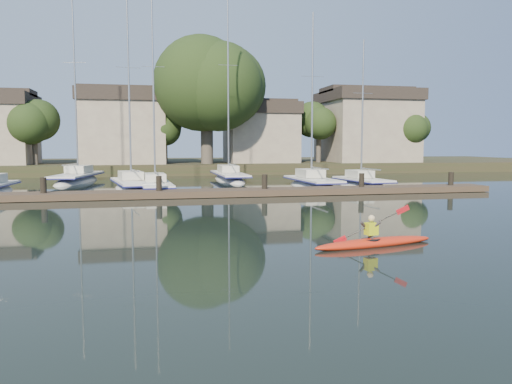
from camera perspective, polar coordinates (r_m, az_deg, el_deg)
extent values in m
plane|color=black|center=(14.71, 1.75, -6.15)|extent=(160.00, 160.00, 0.00)
ellipsoid|color=#B23E0D|center=(15.04, 13.42, -5.69)|extent=(4.07, 1.32, 0.31)
cylinder|color=black|center=(14.94, 13.01, -5.37)|extent=(0.71, 0.71, 0.08)
imported|color=#292427|center=(14.88, 13.04, -4.16)|extent=(0.27, 0.35, 0.87)
cube|color=#B9C612|center=(14.88, 13.04, -4.11)|extent=(0.38, 0.31, 0.36)
sphere|color=#CEB280|center=(14.83, 13.06, -2.95)|extent=(0.20, 0.20, 0.20)
cube|color=#483729|center=(28.33, -4.94, -0.09)|extent=(34.00, 2.00, 0.35)
cylinder|color=black|center=(28.67, -23.09, -0.25)|extent=(0.32, 0.32, 1.80)
cylinder|color=black|center=(28.12, -11.02, -0.01)|extent=(0.32, 0.32, 1.80)
cylinder|color=black|center=(28.84, 0.99, 0.23)|extent=(0.32, 0.32, 1.80)
cylinder|color=black|center=(30.73, 11.96, 0.44)|extent=(0.32, 0.32, 1.80)
cylinder|color=black|center=(33.61, 21.36, 0.60)|extent=(0.32, 0.32, 1.80)
ellipsoid|color=silver|center=(33.45, -13.98, -0.30)|extent=(3.49, 8.51, 1.85)
cube|color=silver|center=(33.37, -14.01, 1.19)|extent=(3.13, 7.03, 0.14)
cube|color=navy|center=(33.38, -14.01, 1.06)|extent=(3.24, 7.20, 0.08)
cube|color=#BAB9AA|center=(33.84, -14.15, 1.86)|extent=(1.76, 2.52, 0.54)
cylinder|color=#9EA0A5|center=(33.70, -14.31, 11.26)|extent=(0.12, 0.12, 11.69)
cylinder|color=#9EA0A5|center=(32.10, -13.73, 2.43)|extent=(0.64, 3.11, 0.08)
cylinder|color=#9EA0A5|center=(33.87, -14.37, 13.62)|extent=(1.54, 0.31, 0.03)
ellipsoid|color=silver|center=(32.27, -11.39, -0.41)|extent=(2.39, 8.17, 1.70)
cube|color=silver|center=(32.20, -11.41, 1.02)|extent=(2.21, 6.72, 0.13)
cube|color=navy|center=(32.20, -11.41, 0.89)|extent=(2.29, 6.88, 0.07)
cube|color=#BAB9AA|center=(32.65, -11.49, 1.66)|extent=(1.40, 2.33, 0.49)
cylinder|color=#9EA0A5|center=(32.52, -11.65, 11.42)|extent=(0.11, 0.11, 11.65)
cylinder|color=#9EA0A5|center=(30.94, -11.28, 2.17)|extent=(0.27, 3.06, 0.07)
cylinder|color=#9EA0A5|center=(32.69, -11.70, 13.86)|extent=(1.43, 0.12, 0.03)
ellipsoid|color=silver|center=(34.46, 6.48, -0.03)|extent=(2.49, 8.18, 1.92)
cube|color=silver|center=(34.38, 6.49, 1.48)|extent=(2.32, 6.72, 0.14)
cube|color=navy|center=(34.39, 6.49, 1.35)|extent=(2.41, 6.89, 0.08)
cube|color=#BAB9AA|center=(34.81, 6.22, 2.15)|extent=(1.52, 2.33, 0.56)
cylinder|color=#9EA0A5|center=(34.67, 6.45, 10.81)|extent=(0.12, 0.12, 11.13)
cylinder|color=#9EA0A5|center=(33.21, 7.26, 2.73)|extent=(0.22, 3.08, 0.08)
cylinder|color=#9EA0A5|center=(34.82, 6.48, 13.00)|extent=(1.62, 0.10, 0.03)
ellipsoid|color=silver|center=(35.35, 12.05, 0.07)|extent=(2.70, 6.78, 1.79)
cube|color=silver|center=(35.28, 12.08, 1.44)|extent=(2.47, 5.59, 0.13)
cube|color=navy|center=(35.29, 12.07, 1.32)|extent=(2.56, 5.73, 0.08)
cube|color=#BAB9AA|center=(35.60, 11.77, 2.04)|extent=(1.52, 1.98, 0.52)
cylinder|color=#9EA0A5|center=(35.44, 12.07, 9.16)|extent=(0.11, 0.11, 9.43)
cylinder|color=#9EA0A5|center=(34.39, 12.93, 2.57)|extent=(0.35, 2.50, 0.08)
cylinder|color=#9EA0A5|center=(35.53, 12.11, 10.98)|extent=(1.50, 0.20, 0.03)
ellipsoid|color=silver|center=(41.22, -19.74, 0.57)|extent=(3.74, 9.76, 2.01)
cube|color=silver|center=(41.16, -19.78, 1.89)|extent=(3.36, 8.05, 0.15)
cube|color=navy|center=(41.16, -19.78, 1.78)|extent=(3.47, 8.26, 0.08)
cube|color=#BAB9AA|center=(41.68, -19.57, 2.48)|extent=(1.90, 2.87, 0.58)
cylinder|color=#9EA0A5|center=(41.61, -19.98, 11.50)|extent=(0.13, 0.13, 13.77)
cylinder|color=#9EA0A5|center=(39.76, -20.43, 2.98)|extent=(0.67, 3.59, 0.08)
cylinder|color=#9EA0A5|center=(41.82, -20.06, 13.74)|extent=(1.68, 0.31, 0.03)
ellipsoid|color=silver|center=(40.81, -3.07, 0.88)|extent=(2.24, 10.02, 1.90)
cube|color=silver|center=(40.75, -3.08, 2.14)|extent=(2.12, 8.22, 0.14)
cube|color=navy|center=(40.76, -3.07, 2.02)|extent=(2.20, 8.42, 0.08)
cube|color=#BAB9AA|center=(41.32, -3.22, 2.69)|extent=(1.44, 2.82, 0.55)
cylinder|color=#9EA0A5|center=(41.23, -3.20, 11.97)|extent=(0.12, 0.12, 13.98)
cylinder|color=#9EA0A5|center=(39.24, -2.71, 3.17)|extent=(0.14, 3.80, 0.08)
cylinder|color=#9EA0A5|center=(41.45, -3.21, 14.28)|extent=(1.60, 0.05, 0.03)
cube|color=#222E17|center=(58.14, -8.54, 3.06)|extent=(90.00, 24.00, 1.00)
cube|color=#9E937E|center=(52.07, -14.85, 6.50)|extent=(8.00, 8.00, 6.00)
cube|color=#2E2621|center=(52.26, -14.95, 10.45)|extent=(8.40, 8.40, 1.20)
cube|color=#9E937E|center=(53.23, 0.48, 6.13)|extent=(7.00, 7.00, 5.00)
cube|color=#2E2621|center=(53.35, 0.48, 9.46)|extent=(7.35, 7.35, 1.20)
cube|color=#9E937E|center=(57.03, 12.42, 6.71)|extent=(9.00, 9.00, 6.50)
cube|color=#2E2621|center=(57.24, 12.51, 10.57)|extent=(9.45, 9.45, 1.20)
cylinder|color=#504B40|center=(49.29, -5.63, 6.14)|extent=(1.20, 1.20, 5.00)
sphere|color=black|center=(49.60, -5.69, 11.93)|extent=(8.50, 8.50, 8.50)
cylinder|color=#504B40|center=(51.10, -23.94, 4.55)|extent=(0.48, 0.48, 3.00)
sphere|color=black|center=(51.14, -24.05, 7.35)|extent=(3.40, 3.40, 3.40)
cylinder|color=#504B40|center=(49.51, -10.30, 4.80)|extent=(0.38, 0.38, 2.80)
sphere|color=black|center=(49.54, -10.35, 7.35)|extent=(2.72, 2.72, 2.72)
cylinder|color=#504B40|center=(53.41, 7.15, 5.11)|extent=(0.50, 0.50, 3.20)
sphere|color=black|center=(53.45, 7.19, 7.96)|extent=(3.57, 3.57, 3.57)
cylinder|color=#504B40|center=(56.14, 17.38, 4.62)|extent=(0.41, 0.41, 2.60)
sphere|color=black|center=(56.15, 17.45, 6.81)|extent=(2.89, 2.89, 2.89)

